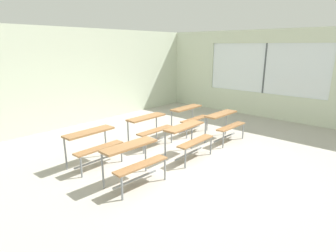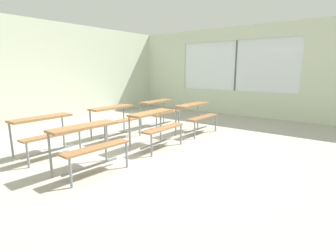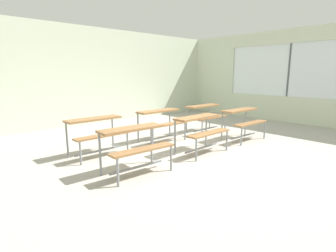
{
  "view_description": "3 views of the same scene",
  "coord_description": "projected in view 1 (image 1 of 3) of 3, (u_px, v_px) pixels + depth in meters",
  "views": [
    {
      "loc": [
        -4.46,
        -3.47,
        2.46
      ],
      "look_at": [
        0.15,
        0.66,
        0.65
      ],
      "focal_mm": 29.4,
      "sensor_mm": 36.0,
      "label": 1
    },
    {
      "loc": [
        -3.8,
        -3.3,
        1.6
      ],
      "look_at": [
        0.43,
        -0.05,
        0.44
      ],
      "focal_mm": 28.0,
      "sensor_mm": 36.0,
      "label": 2
    },
    {
      "loc": [
        -3.8,
        -3.3,
        1.6
      ],
      "look_at": [
        -0.66,
        0.16,
        0.66
      ],
      "focal_mm": 28.0,
      "sensor_mm": 36.0,
      "label": 3
    }
  ],
  "objects": [
    {
      "name": "desk_bench_r1c0",
      "position": [
        93.0,
        140.0,
        5.74
      ],
      "size": [
        1.11,
        0.61,
        0.74
      ],
      "rotation": [
        0.0,
        0.0,
        0.02
      ],
      "color": "olive",
      "rests_on": "ground"
    },
    {
      "name": "desk_bench_r1c1",
      "position": [
        150.0,
        124.0,
        6.93
      ],
      "size": [
        1.1,
        0.6,
        0.74
      ],
      "rotation": [
        0.0,
        0.0,
        -0.01
      ],
      "color": "olive",
      "rests_on": "ground"
    },
    {
      "name": "wall_back",
      "position": [
        73.0,
        78.0,
        8.57
      ],
      "size": [
        10.0,
        0.12,
        3.0
      ],
      "primitive_type": "cube",
      "color": "beige",
      "rests_on": "ground"
    },
    {
      "name": "wall_right",
      "position": [
        282.0,
        77.0,
        9.19
      ],
      "size": [
        0.12,
        9.0,
        3.0
      ],
      "color": "beige",
      "rests_on": "ground"
    },
    {
      "name": "desk_bench_r0c1",
      "position": [
        188.0,
        134.0,
        6.15
      ],
      "size": [
        1.12,
        0.62,
        0.74
      ],
      "rotation": [
        0.0,
        0.0,
        0.03
      ],
      "color": "olive",
      "rests_on": "ground"
    },
    {
      "name": "ground",
      "position": [
        186.0,
        162.0,
        6.11
      ],
      "size": [
        10.0,
        9.0,
        0.05
      ],
      "primitive_type": "cube",
      "color": "#ADA89E"
    },
    {
      "name": "desk_bench_r0c2",
      "position": [
        224.0,
        120.0,
        7.27
      ],
      "size": [
        1.11,
        0.62,
        0.74
      ],
      "rotation": [
        0.0,
        0.0,
        -0.02
      ],
      "color": "olive",
      "rests_on": "ground"
    },
    {
      "name": "desk_bench_r0c0",
      "position": [
        134.0,
        155.0,
        4.95
      ],
      "size": [
        1.12,
        0.64,
        0.74
      ],
      "rotation": [
        0.0,
        0.0,
        -0.04
      ],
      "color": "olive",
      "rests_on": "ground"
    },
    {
      "name": "desk_bench_r1c2",
      "position": [
        189.0,
        114.0,
        7.99
      ],
      "size": [
        1.1,
        0.6,
        0.74
      ],
      "rotation": [
        0.0,
        0.0,
        0.01
      ],
      "color": "olive",
      "rests_on": "ground"
    }
  ]
}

